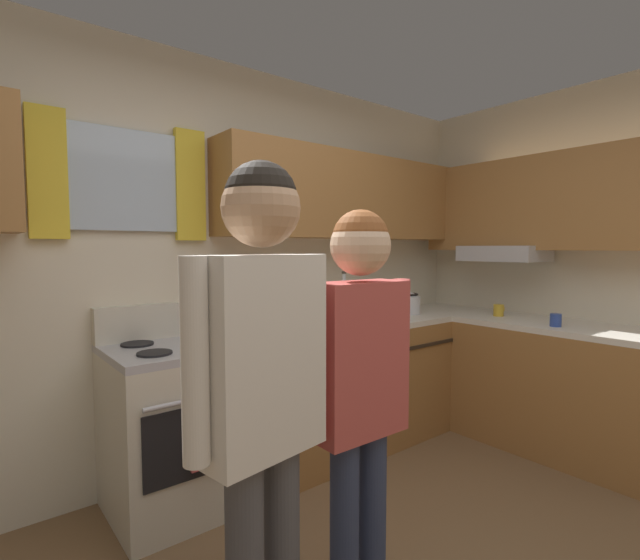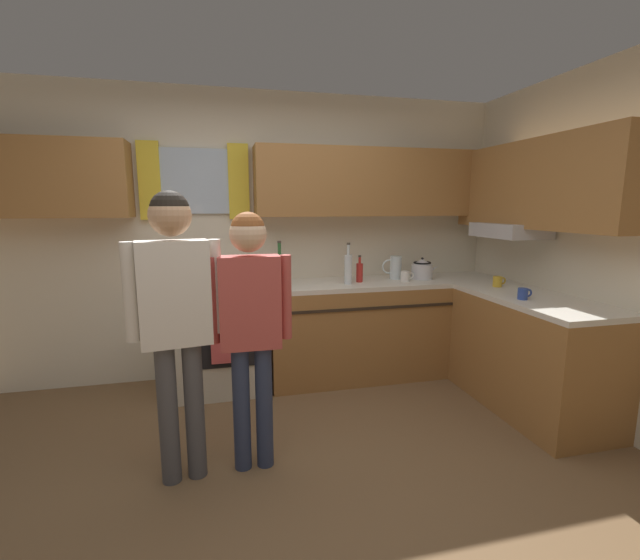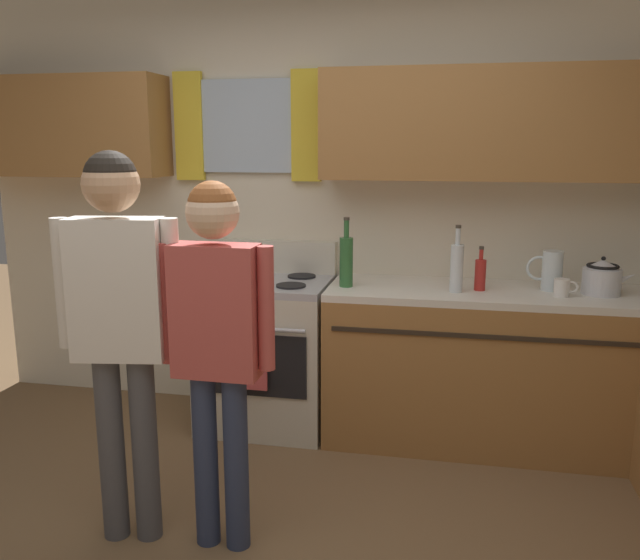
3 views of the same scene
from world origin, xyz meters
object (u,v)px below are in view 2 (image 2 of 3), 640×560
object	(u,v)px
mug_mustard_yellow	(498,281)
stovetop_kettle	(422,269)
stove_oven	(223,336)
mug_ceramic_white	(406,276)
bottle_wine_green	(280,269)
adult_in_plaid	(250,312)
adult_left	(175,305)
bottle_tall_clear	(348,268)
water_pitcher	(395,267)
bottle_sauce_red	(360,272)
mug_cobalt_blue	(523,294)

from	to	relation	value
mug_mustard_yellow	stovetop_kettle	distance (m)	0.69
stove_oven	stovetop_kettle	distance (m)	1.94
mug_ceramic_white	bottle_wine_green	bearing A→B (deg)	179.10
adult_in_plaid	adult_left	bearing A→B (deg)	-176.92
mug_ceramic_white	bottle_tall_clear	bearing A→B (deg)	179.96
stovetop_kettle	water_pitcher	xyz separation A→B (m)	(-0.26, 0.05, 0.02)
bottle_sauce_red	mug_ceramic_white	world-z (taller)	bottle_sauce_red
bottle_tall_clear	mug_mustard_yellow	size ratio (longest dim) A/B	3.05
stove_oven	mug_mustard_yellow	size ratio (longest dim) A/B	9.15
mug_cobalt_blue	adult_left	world-z (taller)	adult_left
mug_mustard_yellow	adult_in_plaid	xyz separation A→B (m)	(-2.17, -0.72, 0.03)
bottle_sauce_red	stove_oven	bearing A→B (deg)	178.82
bottle_tall_clear	stovetop_kettle	world-z (taller)	bottle_tall_clear
bottle_sauce_red	mug_ceramic_white	distance (m)	0.43
bottle_tall_clear	mug_cobalt_blue	world-z (taller)	bottle_tall_clear
stove_oven	mug_cobalt_blue	world-z (taller)	stove_oven
mug_ceramic_white	mug_cobalt_blue	world-z (taller)	mug_ceramic_white
bottle_sauce_red	bottle_wine_green	size ratio (longest dim) A/B	0.62
mug_ceramic_white	adult_left	xyz separation A→B (m)	(-1.92, -1.17, 0.10)
bottle_tall_clear	adult_in_plaid	size ratio (longest dim) A/B	0.24
stove_oven	adult_left	world-z (taller)	adult_left
stove_oven	mug_mustard_yellow	world-z (taller)	stove_oven
bottle_sauce_red	adult_in_plaid	size ratio (longest dim) A/B	0.16
stovetop_kettle	adult_left	xyz separation A→B (m)	(-2.13, -1.27, 0.06)
bottle_sauce_red	stovetop_kettle	distance (m)	0.64
bottle_sauce_red	stovetop_kettle	world-z (taller)	bottle_sauce_red
water_pitcher	bottle_wine_green	bearing A→B (deg)	-173.45
mug_mustard_yellow	mug_ceramic_white	world-z (taller)	mug_ceramic_white
bottle_wine_green	bottle_tall_clear	world-z (taller)	bottle_wine_green
bottle_tall_clear	mug_ceramic_white	world-z (taller)	bottle_tall_clear
bottle_sauce_red	bottle_tall_clear	bearing A→B (deg)	-152.07
bottle_tall_clear	adult_left	size ratio (longest dim) A/B	0.22
stove_oven	bottle_wine_green	bearing A→B (deg)	-8.78
mug_ceramic_white	water_pitcher	xyz separation A→B (m)	(-0.04, 0.15, 0.06)
bottle_sauce_red	mug_mustard_yellow	bearing A→B (deg)	-24.61
mug_mustard_yellow	stovetop_kettle	bearing A→B (deg)	130.54
bottle_tall_clear	stove_oven	bearing A→B (deg)	175.12
mug_mustard_yellow	adult_left	xyz separation A→B (m)	(-2.58, -0.75, 0.11)
bottle_sauce_red	mug_mustard_yellow	xyz separation A→B (m)	(1.09, -0.50, -0.05)
adult_in_plaid	bottle_sauce_red	bearing A→B (deg)	48.45
stove_oven	mug_mustard_yellow	xyz separation A→B (m)	(2.32, -0.52, 0.48)
bottle_wine_green	mug_mustard_yellow	distance (m)	1.88
mug_ceramic_white	mug_mustard_yellow	bearing A→B (deg)	-32.87
bottle_tall_clear	adult_in_plaid	world-z (taller)	adult_in_plaid
stove_oven	bottle_tall_clear	size ratio (longest dim) A/B	3.00
mug_cobalt_blue	adult_in_plaid	size ratio (longest dim) A/B	0.07
stovetop_kettle	adult_in_plaid	bearing A→B (deg)	-144.01
mug_mustard_yellow	adult_left	bearing A→B (deg)	-163.88
mug_cobalt_blue	water_pitcher	size ratio (longest dim) A/B	0.52
water_pitcher	bottle_sauce_red	bearing A→B (deg)	-168.45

